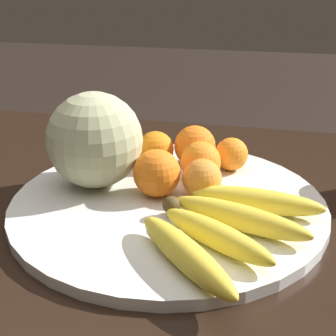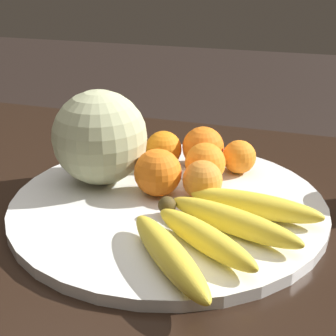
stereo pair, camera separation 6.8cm
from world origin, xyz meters
The scene contains 11 objects.
kitchen_table centered at (0.00, 0.00, 0.63)m, with size 1.45×0.89×0.73m.
fruit_bowl centered at (0.04, 0.02, 0.74)m, with size 0.47×0.47×0.02m.
melon centered at (-0.08, 0.05, 0.82)m, with size 0.15×0.15×0.15m.
banana_bunch centered at (0.13, -0.06, 0.76)m, with size 0.24×0.26×0.04m.
orange_front_left centered at (-0.01, 0.14, 0.77)m, with size 0.06×0.06×0.06m.
orange_front_right centered at (0.05, 0.16, 0.78)m, with size 0.07×0.07×0.07m.
orange_mid_center centered at (0.02, 0.03, 0.78)m, with size 0.07×0.07×0.07m.
orange_back_left centered at (0.12, 0.16, 0.77)m, with size 0.06×0.06×0.06m.
orange_back_right centered at (0.09, 0.04, 0.77)m, with size 0.06×0.06×0.06m.
orange_top_small centered at (0.07, 0.10, 0.78)m, with size 0.07×0.07×0.07m.
produce_tag centered at (0.02, 0.13, 0.74)m, with size 0.10×0.08×0.00m.
Camera 2 is at (0.24, -0.57, 1.06)m, focal length 50.00 mm.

